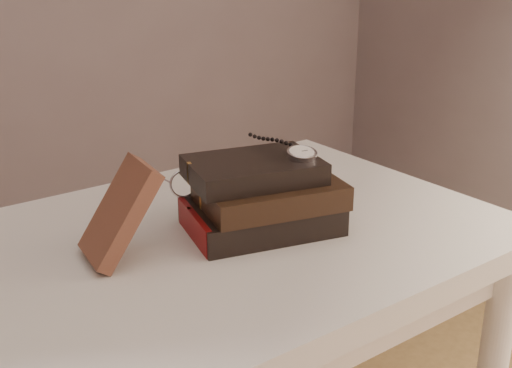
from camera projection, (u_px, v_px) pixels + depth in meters
table at (183, 300)px, 1.00m from camera, size 1.00×0.60×0.75m
book_stack at (262, 197)px, 1.00m from camera, size 0.25×0.20×0.11m
journal at (120, 212)px, 0.90m from camera, size 0.11×0.10×0.14m
pocket_watch at (298, 152)px, 0.99m from camera, size 0.06×0.15×0.02m
eyeglasses at (197, 181)px, 1.03m from camera, size 0.12×0.13×0.04m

